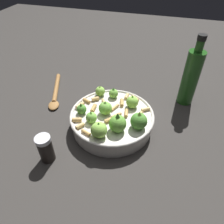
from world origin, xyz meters
TOP-DOWN VIEW (x-y plane):
  - ground_plane at (0.00, 0.00)m, footprint 2.40×2.40m
  - cooking_pan at (0.00, -0.00)m, footprint 0.25×0.25m
  - pepper_shaker at (-0.13, -0.16)m, footprint 0.04×0.04m
  - olive_oil_bottle at (0.21, 0.20)m, footprint 0.05×0.05m
  - wooden_spoon at (-0.25, 0.10)m, footprint 0.11×0.21m

SIDE VIEW (x-z plane):
  - ground_plane at x=0.00m, z-range 0.00..0.00m
  - wooden_spoon at x=-0.25m, z-range 0.00..0.02m
  - cooking_pan at x=0.00m, z-range -0.02..0.09m
  - pepper_shaker at x=-0.13m, z-range 0.00..0.08m
  - olive_oil_bottle at x=0.21m, z-range -0.02..0.22m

